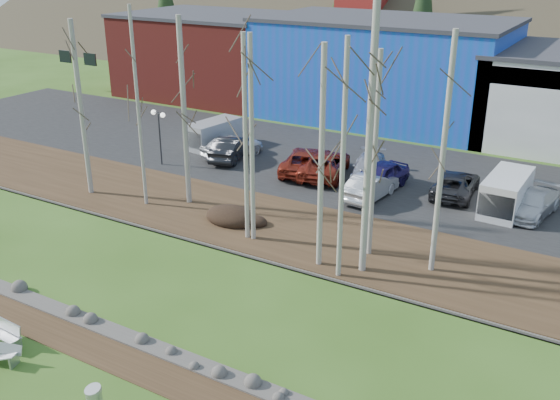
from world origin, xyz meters
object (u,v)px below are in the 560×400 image
Objects in this scene: car_3 at (369,168)px; car_5 at (370,187)px; car_2 at (306,161)px; car_6 at (456,184)px; street_lamp at (159,123)px; car_1 at (231,148)px; car_4 at (379,176)px; car_7 at (533,203)px; car_0 at (232,146)px; car_8 at (325,164)px; van_grey at (212,134)px; van_white at (505,194)px; bench_intact at (2,332)px.

car_5 reaches higher than car_3.
car_2 is 1.14× the size of car_6.
car_2 is at bearing 37.34° from street_lamp.
car_4 is (10.96, -0.33, 0.02)m from car_1.
car_5 reaches higher than car_7.
car_0 is 0.96× the size of car_1.
car_8 reaches higher than car_7.
car_5 is at bearing -75.97° from car_4.
van_grey is (-12.51, 0.55, 0.24)m from car_3.
street_lamp is at bearing -169.72° from van_white.
car_5 is 8.85m from car_7.
bench_intact is at bearing -95.96° from car_4.
bench_intact is at bearing -64.07° from van_grey.
car_3 is (9.75, 1.06, -0.08)m from car_1.
car_5 is 7.38m from van_white.
car_1 is (3.35, 3.34, -2.08)m from street_lamp.
car_3 is 12.52m from van_grey.
street_lamp is 0.77× the size of car_4.
car_5 is at bearing -162.93° from van_white.
car_0 is at bearing -17.06° from van_grey.
car_5 is (11.29, -2.38, -0.06)m from car_0.
car_6 is at bearing -159.12° from car_0.
car_4 is (11.17, -0.74, 0.02)m from car_0.
bench_intact is 0.39× the size of car_6.
bench_intact is 25.70m from van_white.
car_4 is at bearing 159.76° from car_2.
bench_intact is at bearing -118.78° from car_3.
car_5 is at bearing 143.45° from car_2.
car_3 is at bearing 141.16° from car_4.
car_0 is 0.98× the size of van_white.
car_8 is (1.31, 0.00, 0.00)m from car_2.
van_white is at bearing -158.02° from car_5.
car_8 is at bearing -179.31° from car_3.
car_4 is (14.31, 3.00, -2.06)m from street_lamp.
van_white is (11.12, -0.20, 0.24)m from car_8.
bench_intact is at bearing -113.46° from car_7.
car_0 reaches higher than bench_intact.
van_white is at bearing 3.77° from van_grey.
van_white is at bearing -162.79° from car_0.
van_white is (7.10, 1.99, 0.29)m from car_5.
car_1 reaches higher than car_3.
car_3 is at bearing 174.39° from van_white.
car_5 reaches higher than car_6.
car_5 is at bearing -173.47° from car_0.
car_3 is 1.02× the size of car_4.
van_grey is (-13.84, 3.58, 0.21)m from car_5.
car_0 is at bearing -15.78° from car_8.
car_4 is at bearing 162.84° from car_1.
car_2 is 1.26× the size of car_5.
car_8 is at bearing -169.47° from car_7.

